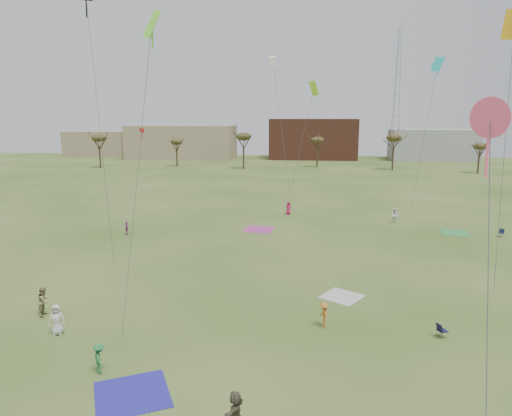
# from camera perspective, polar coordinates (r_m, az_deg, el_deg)

# --- Properties ---
(ground) EXTENTS (260.00, 260.00, 0.00)m
(ground) POSITION_cam_1_polar(r_m,az_deg,el_deg) (27.48, -3.04, -16.32)
(ground) COLOR #304F18
(ground) RESTS_ON ground
(flyer_near_left) EXTENTS (1.04, 0.83, 1.85)m
(flyer_near_left) POSITION_cam_1_polar(r_m,az_deg,el_deg) (30.37, -23.42, -12.56)
(flyer_near_left) COLOR silver
(flyer_near_left) RESTS_ON ground
(flyer_near_center) EXTENTS (1.06, 1.15, 1.55)m
(flyer_near_center) POSITION_cam_1_polar(r_m,az_deg,el_deg) (25.59, -18.82, -17.20)
(flyer_near_center) COLOR #277738
(flyer_near_center) RESTS_ON ground
(spectator_fore_b) EXTENTS (0.85, 1.03, 1.92)m
(spectator_fore_b) POSITION_cam_1_polar(r_m,az_deg,el_deg) (33.41, -24.74, -10.42)
(spectator_fore_b) COLOR #877E56
(spectator_fore_b) RESTS_ON ground
(spectator_fore_c) EXTENTS (1.07, 1.72, 1.77)m
(spectator_fore_c) POSITION_cam_1_polar(r_m,az_deg,el_deg) (20.57, -2.59, -23.85)
(spectator_fore_c) COLOR brown
(spectator_fore_c) RESTS_ON ground
(flyer_mid_b) EXTENTS (0.81, 1.12, 1.56)m
(flyer_mid_b) POSITION_cam_1_polar(r_m,az_deg,el_deg) (29.26, 8.37, -12.94)
(flyer_mid_b) COLOR #C17024
(flyer_mid_b) RESTS_ON ground
(spectator_mid_d) EXTENTS (0.75, 0.94, 1.49)m
(spectator_mid_d) POSITION_cam_1_polar(r_m,az_deg,el_deg) (52.20, -15.69, -2.42)
(spectator_mid_d) COLOR #993F84
(spectator_mid_d) RESTS_ON ground
(spectator_mid_e) EXTENTS (0.95, 0.77, 1.81)m
(spectator_mid_e) POSITION_cam_1_polar(r_m,az_deg,el_deg) (58.44, 16.80, -0.89)
(spectator_mid_e) COLOR white
(spectator_mid_e) RESTS_ON ground
(flyer_far_b) EXTENTS (0.97, 0.84, 1.68)m
(flyer_far_b) POSITION_cam_1_polar(r_m,az_deg,el_deg) (60.89, 4.03, -0.01)
(flyer_far_b) COLOR #A81C49
(flyer_far_b) RESTS_ON ground
(blanket_blue) EXTENTS (4.45, 4.45, 0.03)m
(blanket_blue) POSITION_cam_1_polar(r_m,az_deg,el_deg) (23.84, -15.08, -21.39)
(blanket_blue) COLOR #27249F
(blanket_blue) RESTS_ON ground
(blanket_cream) EXTENTS (3.54, 3.54, 0.03)m
(blanket_cream) POSITION_cam_1_polar(r_m,az_deg,el_deg) (34.24, 10.57, -10.73)
(blanket_cream) COLOR beige
(blanket_cream) RESTS_ON ground
(blanket_plum) EXTENTS (3.55, 3.55, 0.03)m
(blanket_plum) POSITION_cam_1_polar(r_m,az_deg,el_deg) (52.77, 0.35, -2.68)
(blanket_plum) COLOR #B0368F
(blanket_plum) RESTS_ON ground
(blanket_olive) EXTENTS (3.30, 3.30, 0.03)m
(blanket_olive) POSITION_cam_1_polar(r_m,az_deg,el_deg) (55.86, 23.41, -2.84)
(blanket_olive) COLOR #359348
(blanket_olive) RESTS_ON ground
(camp_chair_center) EXTENTS (0.70, 0.68, 0.87)m
(camp_chair_center) POSITION_cam_1_polar(r_m,az_deg,el_deg) (29.98, 22.01, -14.16)
(camp_chair_center) COLOR #121333
(camp_chair_center) RESTS_ON ground
(camp_chair_right) EXTENTS (0.72, 0.73, 0.87)m
(camp_chair_right) POSITION_cam_1_polar(r_m,az_deg,el_deg) (56.11, 28.04, -2.91)
(camp_chair_right) COLOR #131C36
(camp_chair_right) RESTS_ON ground
(kites_aloft) EXTENTS (60.49, 61.50, 22.58)m
(kites_aloft) POSITION_cam_1_polar(r_m,az_deg,el_deg) (51.63, -2.65, 18.47)
(kites_aloft) COLOR red
(kites_aloft) RESTS_ON ground
(tree_line) EXTENTS (117.44, 49.32, 8.91)m
(tree_line) POSITION_cam_1_polar(r_m,az_deg,el_deg) (103.50, 2.80, 8.13)
(tree_line) COLOR #3A2B1E
(tree_line) RESTS_ON ground
(building_tan) EXTENTS (32.00, 14.00, 10.00)m
(building_tan) POSITION_cam_1_polar(r_m,az_deg,el_deg) (144.62, -9.14, 8.06)
(building_tan) COLOR #937F60
(building_tan) RESTS_ON ground
(building_brick) EXTENTS (26.00, 16.00, 12.00)m
(building_brick) POSITION_cam_1_polar(r_m,az_deg,el_deg) (144.15, 7.08, 8.51)
(building_brick) COLOR brown
(building_brick) RESTS_ON ground
(building_grey) EXTENTS (24.00, 12.00, 9.00)m
(building_grey) POSITION_cam_1_polar(r_m,az_deg,el_deg) (146.65, 20.98, 7.31)
(building_grey) COLOR gray
(building_grey) RESTS_ON ground
(building_tan_west) EXTENTS (20.00, 12.00, 8.00)m
(building_tan_west) POSITION_cam_1_polar(r_m,az_deg,el_deg) (161.80, -18.81, 7.58)
(building_tan_west) COLOR #937F60
(building_tan_west) RESTS_ON ground
(radio_tower) EXTENTS (1.51, 1.72, 41.00)m
(radio_tower) POSITION_cam_1_polar(r_m,az_deg,el_deg) (151.34, 16.96, 13.25)
(radio_tower) COLOR #9EA3A8
(radio_tower) RESTS_ON ground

